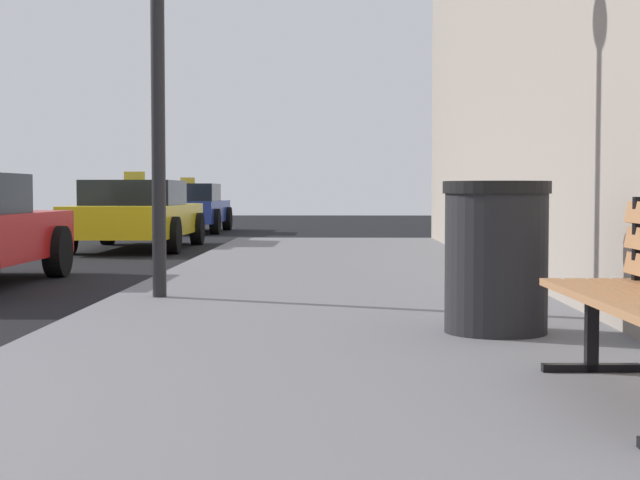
# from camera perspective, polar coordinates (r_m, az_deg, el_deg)

# --- Properties ---
(trash_bin) EXTENTS (0.70, 0.70, 0.98)m
(trash_bin) POSITION_cam_1_polar(r_m,az_deg,el_deg) (6.40, 10.29, -0.96)
(trash_bin) COLOR black
(trash_bin) RESTS_ON sidewalk
(car_yellow) EXTENTS (2.03, 4.52, 1.43)m
(car_yellow) POSITION_cam_1_polar(r_m,az_deg,el_deg) (18.27, -10.70, 1.50)
(car_yellow) COLOR yellow
(car_yellow) RESTS_ON ground_plane
(car_blue) EXTENTS (1.93, 4.14, 1.43)m
(car_blue) POSITION_cam_1_polar(r_m,az_deg,el_deg) (25.67, -7.71, 1.90)
(car_blue) COLOR #233899
(car_blue) RESTS_ON ground_plane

